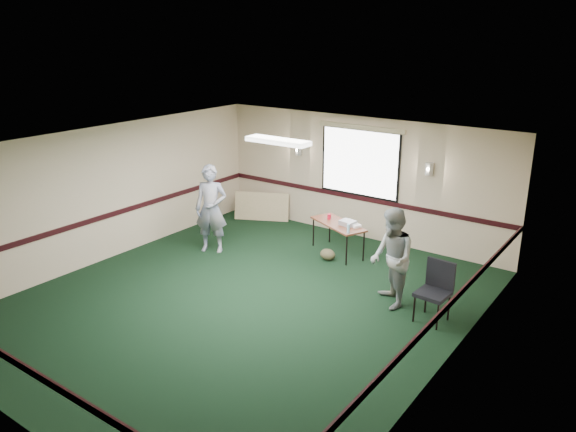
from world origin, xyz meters
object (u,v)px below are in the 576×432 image
Objects in this scene: projector at (348,223)px; person_right at (392,258)px; person_left at (211,209)px; folding_table at (338,225)px; conference_chair at (436,286)px.

projector is 0.18× the size of person_right.
projector is 0.16× the size of person_left.
folding_table is 0.84× the size of person_right.
person_right is (1.91, -1.48, 0.24)m from folding_table.
projector reaches higher than folding_table.
person_right is at bearing -27.04° from person_left.
conference_chair is at bearing -27.12° from person_left.
conference_chair is (2.49, -1.50, -0.14)m from projector.
projector is at bearing 4.09° from person_left.
conference_chair is at bearing -21.85° from projector.
person_left is (-2.22, -1.42, 0.31)m from folding_table.
folding_table is at bearing -168.65° from projector.
person_left is 4.13m from person_right.
person_left reaches higher than person_right.
person_right is at bearing -177.26° from conference_chair.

